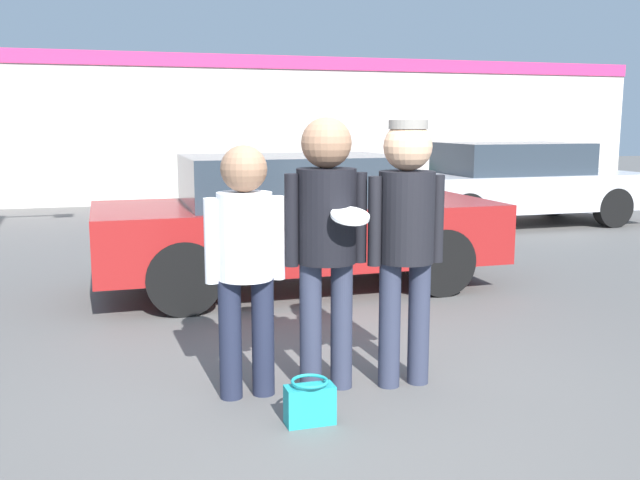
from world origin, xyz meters
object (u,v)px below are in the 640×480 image
person_middle_with_frisbee (326,226)px  shrub (298,182)px  parked_car_far (513,183)px  handbag (310,403)px  person_right (406,226)px  person_left (245,250)px  parked_car_near (296,221)px

person_middle_with_frisbee → shrub: 11.58m
parked_car_far → handbag: bearing=-129.2°
shrub → handbag: (-3.12, -11.73, -0.34)m
parked_car_far → person_right: bearing=-126.8°
person_left → parked_car_far: bearing=47.3°
person_left → parked_car_far: person_left is taller
handbag → parked_car_near: bearing=76.2°
person_middle_with_frisbee → shrub: size_ratio=1.96×
person_left → person_right: person_right is taller
parked_car_near → shrub: parked_car_near is taller
person_middle_with_frisbee → shrub: (2.85, 11.21, -0.66)m
person_left → handbag: (0.27, -0.56, -0.86)m
person_left → shrub: 11.69m
parked_car_near → shrub: (2.25, 8.21, -0.28)m
parked_car_near → shrub: 8.51m
handbag → person_right: bearing=28.9°
parked_car_near → handbag: bearing=-103.8°
parked_car_near → handbag: (-0.87, -3.52, -0.62)m
handbag → person_middle_with_frisbee: bearing=62.8°
person_left → parked_car_near: (1.14, 2.97, -0.25)m
person_right → shrub: person_right is taller
person_right → parked_car_far: size_ratio=0.40×
parked_car_far → shrub: 5.29m
person_right → parked_car_near: (0.05, 3.08, -0.37)m
shrub → handbag: 12.14m
parked_car_far → person_middle_with_frisbee: bearing=-130.0°
person_left → person_right: (1.09, -0.11, 0.13)m
handbag → parked_car_far: bearing=50.8°
parked_car_far → parked_car_near: bearing=-143.5°
person_left → parked_car_near: person_left is taller
shrub → parked_car_far: bearing=-58.3°
person_right → handbag: 1.36m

